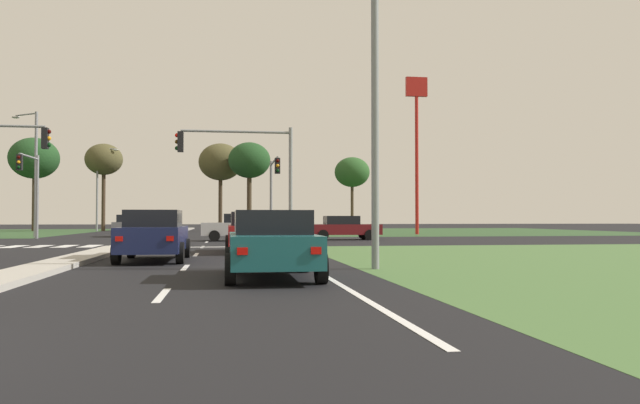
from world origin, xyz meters
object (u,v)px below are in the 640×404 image
car_red_fourth (252,232)px  traffic_signal_far_right (273,182)px  car_maroon_near (343,227)px  treeline_second (34,158)px  treeline_sixth (352,172)px  street_lamp_third (34,167)px  street_lamp_fourth (99,184)px  car_teal_third (271,243)px  street_lamp_near (368,41)px  car_navy_second (154,235)px  fastfood_pole_sign (417,121)px  treeline_fourth (221,162)px  car_grey_seventh (130,225)px  traffic_signal_near_right (248,163)px  treeline_third (104,160)px  car_white_eighth (162,223)px  car_blue_fifth (148,224)px  pedestrian_at_median (163,220)px  treeline_fifth (249,161)px  traffic_signal_far_left (31,180)px  car_silver_sixth (239,227)px

car_red_fourth → traffic_signal_far_right: size_ratio=0.80×
car_maroon_near → treeline_second: 40.62m
treeline_sixth → car_maroon_near: bearing=-102.8°
treeline_second → street_lamp_third: bearing=-73.8°
car_maroon_near → street_lamp_fourth: 34.66m
car_teal_third → street_lamp_near: size_ratio=0.40×
car_navy_second → fastfood_pole_sign: size_ratio=0.35×
car_teal_third → traffic_signal_far_right: size_ratio=0.76×
car_maroon_near → treeline_fourth: (-7.76, 27.95, 6.40)m
car_grey_seventh → fastfood_pole_sign: fastfood_pole_sign is taller
traffic_signal_near_right → treeline_third: (-13.60, 37.19, 3.39)m
car_grey_seventh → treeline_second: 25.71m
street_lamp_near → treeline_sixth: size_ratio=1.42×
treeline_third → treeline_fourth: 11.99m
car_grey_seventh → fastfood_pole_sign: bearing=-171.8°
car_white_eighth → car_maroon_near: bearing=113.7°
car_red_fourth → fastfood_pole_sign: (14.53, 24.92, 8.56)m
car_teal_third → car_blue_fifth: bearing=100.5°
traffic_signal_far_right → street_lamp_third: 17.03m
traffic_signal_far_right → car_red_fourth: bearing=-97.2°
street_lamp_near → treeline_third: bearing=107.8°
car_red_fourth → street_lamp_near: 10.34m
car_navy_second → pedestrian_at_median: pedestrian_at_median is taller
car_red_fourth → treeline_fifth: treeline_fifth is taller
traffic_signal_near_right → traffic_signal_far_left: bearing=138.2°
car_teal_third → treeline_sixth: treeline_sixth is taller
car_navy_second → car_teal_third: bearing=-62.1°
car_teal_third → street_lamp_near: street_lamp_near is taller
street_lamp_third → fastfood_pole_sign: (28.74, 3.98, 4.46)m
treeline_second → treeline_third: treeline_second is taller
car_silver_sixth → treeline_third: (-13.29, 29.83, 6.52)m
treeline_sixth → traffic_signal_far_left: bearing=-139.4°
car_teal_third → treeline_second: (-20.65, 53.51, 6.71)m
traffic_signal_far_right → treeline_fourth: 25.61m
car_white_eighth → treeline_third: size_ratio=0.46×
car_blue_fifth → car_grey_seventh: size_ratio=1.07×
traffic_signal_far_left → treeline_fifth: size_ratio=0.61×
car_maroon_near → traffic_signal_far_right: bearing=-124.7°
car_maroon_near → traffic_signal_near_right: bearing=-36.7°
treeline_second → traffic_signal_far_right: bearing=-50.0°
car_navy_second → traffic_signal_far_right: (5.24, 20.43, 2.89)m
street_lamp_fourth → fastfood_pole_sign: size_ratio=0.65×
car_blue_fifth → pedestrian_at_median: 8.10m
treeline_sixth → treeline_third: bearing=171.1°
car_grey_seventh → street_lamp_near: (10.58, -30.20, 5.20)m
street_lamp_third → street_lamp_fourth: 20.28m
treeline_sixth → car_blue_fifth: bearing=-162.2°
street_lamp_third → car_teal_third: bearing=-65.7°
car_silver_sixth → treeline_third: treeline_third is taller
traffic_signal_far_left → treeline_second: bearing=105.9°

